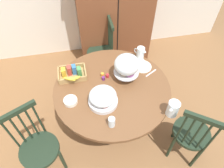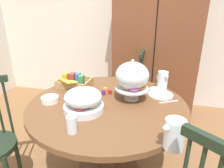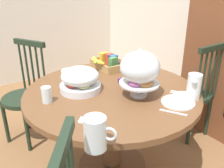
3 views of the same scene
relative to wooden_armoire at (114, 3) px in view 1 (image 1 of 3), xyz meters
name	(u,v)px [view 1 (image 1 of 3)]	position (x,y,z in m)	size (l,w,h in m)	color
ground_plane	(116,130)	(-0.29, -1.50, -0.98)	(10.00, 10.00, 0.00)	brown
wooden_armoire	(114,3)	(0.00, 0.00, 0.00)	(1.18, 0.60, 1.96)	brown
dining_table	(112,98)	(-0.31, -1.37, -0.44)	(1.28, 1.28, 0.74)	brown
windsor_chair_near_window	(38,148)	(-1.16, -1.77, -0.53)	(0.45, 0.45, 0.97)	#1E2D1E
windsor_chair_by_cabinet	(191,134)	(0.43, -1.95, -0.53)	(0.46, 0.46, 0.97)	#1E2D1E
windsor_chair_facing_door	(102,52)	(-0.27, -0.42, -0.53)	(0.40, 0.40, 0.97)	#1E2D1E
pastry_stand_with_dome	(127,65)	(-0.13, -1.27, -0.05)	(0.28, 0.28, 0.34)	silver
fruit_platter_covered	(103,98)	(-0.45, -1.55, -0.16)	(0.30, 0.30, 0.18)	silver
orange_juice_pitcher	(173,109)	(0.18, -1.82, -0.17)	(0.16, 0.14, 0.17)	silver
milk_pitcher	(140,54)	(0.12, -0.99, -0.16)	(0.12, 0.16, 0.18)	silver
cereal_basket	(72,73)	(-0.72, -1.11, -0.20)	(0.32, 0.30, 0.12)	tan
china_plate_large	(142,67)	(0.11, -1.13, -0.24)	(0.22, 0.22, 0.01)	white
china_plate_small	(138,61)	(0.08, -1.04, -0.23)	(0.15, 0.15, 0.01)	white
cereal_bowl	(71,101)	(-0.77, -1.48, -0.22)	(0.14, 0.14, 0.04)	white
drinking_glass	(112,122)	(-0.41, -1.83, -0.19)	(0.06, 0.06, 0.11)	silver
jam_jar_strawberry	(107,76)	(-0.33, -1.21, -0.22)	(0.04, 0.04, 0.04)	#B7282D
jam_jar_apricot	(102,75)	(-0.39, -1.18, -0.22)	(0.04, 0.04, 0.04)	orange
jam_jar_grape	(103,78)	(-0.39, -1.24, -0.22)	(0.04, 0.04, 0.04)	#5B2366
table_knife	(134,61)	(0.04, -1.01, -0.24)	(0.17, 0.01, 0.01)	silver
dinner_fork	(132,60)	(0.02, -0.98, -0.24)	(0.17, 0.01, 0.01)	silver
soup_spoon	(151,73)	(0.18, -1.25, -0.24)	(0.17, 0.01, 0.01)	silver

